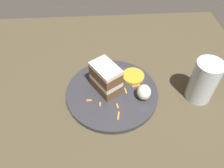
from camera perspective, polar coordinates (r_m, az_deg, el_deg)
name	(u,v)px	position (r m, az deg, el deg)	size (l,w,h in m)	color
ground_plane	(117,111)	(0.70, 1.20, -7.13)	(6.00, 6.00, 0.00)	#38332D
dining_table	(117,108)	(0.68, 1.23, -6.20)	(1.02, 0.97, 0.04)	#4C422D
plate	(112,93)	(0.68, 0.00, -2.30)	(0.28, 0.28, 0.02)	#333338
cake_slice	(106,78)	(0.65, -1.60, 1.52)	(0.11, 0.10, 0.09)	brown
cream_dollop	(144,92)	(0.65, 8.33, -2.13)	(0.05, 0.04, 0.05)	silver
orange_garnish	(133,76)	(0.72, 5.55, 2.13)	(0.07, 0.07, 0.01)	orange
carrot_shreds_scatter	(116,92)	(0.67, 0.98, -2.11)	(0.21, 0.17, 0.00)	orange
drinking_glass	(203,83)	(0.69, 22.60, 0.19)	(0.08, 0.08, 0.14)	silver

